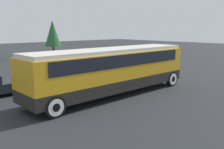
# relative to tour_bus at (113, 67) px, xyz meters

# --- Properties ---
(ground_plane) EXTENTS (120.00, 120.00, 0.00)m
(ground_plane) POSITION_rel_tour_bus_xyz_m (-0.10, 0.00, -1.77)
(ground_plane) COLOR #26282B
(tour_bus) EXTENTS (11.48, 2.57, 2.92)m
(tour_bus) POSITION_rel_tour_bus_xyz_m (0.00, 0.00, 0.00)
(tour_bus) COLOR black
(tour_bus) RESTS_ON ground_plane
(parked_car_mid) EXTENTS (4.29, 1.78, 1.30)m
(parked_car_mid) POSITION_rel_tour_bus_xyz_m (4.75, 7.69, -1.12)
(parked_car_mid) COLOR #7A6B5B
(parked_car_mid) RESTS_ON ground_plane
(parked_car_far) EXTENTS (4.19, 1.95, 1.31)m
(parked_car_far) POSITION_rel_tour_bus_xyz_m (-0.42, 4.90, -1.10)
(parked_car_far) COLOR #2D5638
(parked_car_far) RESTS_ON ground_plane
(tree_left) EXTENTS (2.38, 2.38, 5.31)m
(tree_left) POSITION_rel_tour_bus_xyz_m (8.58, 21.94, 1.63)
(tree_left) COLOR brown
(tree_left) RESTS_ON ground_plane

